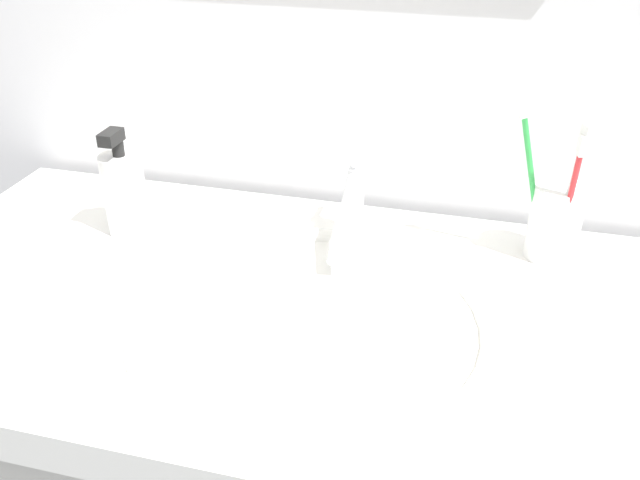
% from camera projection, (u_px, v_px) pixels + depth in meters
% --- Properties ---
extents(sink_basin, '(0.41, 0.41, 0.09)m').
position_uv_depth(sink_basin, '(313.00, 344.00, 0.79)').
color(sink_basin, white).
rests_on(sink_basin, vanity_counter).
extents(faucet, '(0.02, 0.16, 0.11)m').
position_uv_depth(faucet, '(351.00, 206.00, 0.91)').
color(faucet, silver).
rests_on(faucet, sink_basin).
extents(toothbrush_cup, '(0.07, 0.07, 0.10)m').
position_uv_depth(toothbrush_cup, '(555.00, 222.00, 0.88)').
color(toothbrush_cup, white).
rests_on(toothbrush_cup, vanity_counter).
extents(toothbrush_white, '(0.02, 0.03, 0.19)m').
position_uv_depth(toothbrush_white, '(571.00, 186.00, 0.83)').
color(toothbrush_white, white).
rests_on(toothbrush_white, toothbrush_cup).
extents(toothbrush_green, '(0.06, 0.03, 0.21)m').
position_uv_depth(toothbrush_green, '(531.00, 169.00, 0.85)').
color(toothbrush_green, green).
rests_on(toothbrush_green, toothbrush_cup).
extents(toothbrush_red, '(0.01, 0.02, 0.17)m').
position_uv_depth(toothbrush_red, '(571.00, 193.00, 0.83)').
color(toothbrush_red, red).
rests_on(toothbrush_red, toothbrush_cup).
extents(soap_dispenser, '(0.06, 0.06, 0.15)m').
position_uv_depth(soap_dispenser, '(124.00, 192.00, 0.93)').
color(soap_dispenser, white).
rests_on(soap_dispenser, vanity_counter).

